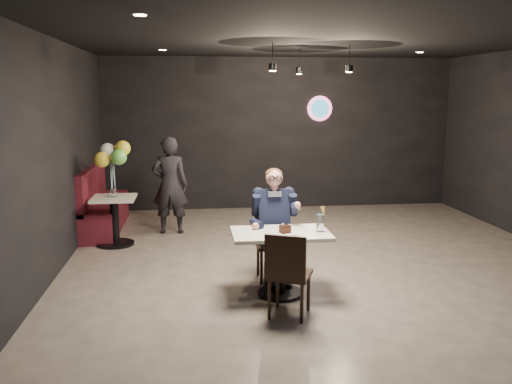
{
  "coord_description": "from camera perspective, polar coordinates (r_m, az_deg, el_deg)",
  "views": [
    {
      "loc": [
        -1.75,
        -6.25,
        2.28
      ],
      "look_at": [
        -0.99,
        0.22,
        1.1
      ],
      "focal_mm": 38.0,
      "sensor_mm": 36.0,
      "label": 1
    }
  ],
  "objects": [
    {
      "name": "dessert_plate",
      "position": [
        6.06,
        3.39,
        -4.36
      ],
      "size": [
        0.24,
        0.24,
        0.01
      ],
      "primitive_type": "cylinder",
      "color": "white",
      "rests_on": "main_table"
    },
    {
      "name": "wall_sign",
      "position": [
        11.02,
        6.72,
        8.72
      ],
      "size": [
        0.5,
        0.06,
        0.5
      ],
      "primitive_type": null,
      "color": "pink",
      "rests_on": "floor"
    },
    {
      "name": "side_table",
      "position": [
        8.54,
        -14.65,
        -2.79
      ],
      "size": [
        0.65,
        0.65,
        0.81
      ],
      "primitive_type": "cube",
      "color": "white",
      "rests_on": "floor"
    },
    {
      "name": "balloon_vase",
      "position": [
        8.46,
        -14.78,
        -0.05
      ],
      "size": [
        0.09,
        0.09,
        0.14
      ],
      "primitive_type": "cylinder",
      "color": "silver",
      "rests_on": "side_table"
    },
    {
      "name": "cake_slice",
      "position": [
        6.04,
        3.08,
        -3.96
      ],
      "size": [
        0.13,
        0.12,
        0.08
      ],
      "primitive_type": "cube",
      "rotation": [
        0.0,
        0.0,
        0.35
      ],
      "color": "black",
      "rests_on": "dessert_plate"
    },
    {
      "name": "sundae_glass",
      "position": [
        6.17,
        6.75,
        -3.26
      ],
      "size": [
        0.09,
        0.09,
        0.2
      ],
      "primitive_type": "cylinder",
      "color": "silver",
      "rests_on": "main_table"
    },
    {
      "name": "mint_leaf",
      "position": [
        6.04,
        3.36,
        -3.56
      ],
      "size": [
        0.06,
        0.04,
        0.01
      ],
      "primitive_type": "ellipsoid",
      "color": "#30802A",
      "rests_on": "cake_slice"
    },
    {
      "name": "booth_bench",
      "position": [
        9.53,
        -15.67,
        -0.67
      ],
      "size": [
        0.54,
        2.16,
        1.08
      ],
      "primitive_type": "cube",
      "color": "#410D16",
      "rests_on": "floor"
    },
    {
      "name": "balloon_bunch",
      "position": [
        8.4,
        -14.91,
        2.85
      ],
      "size": [
        0.42,
        0.42,
        0.7
      ],
      "primitive_type": "cube",
      "color": "yellow",
      "rests_on": "balloon_vase"
    },
    {
      "name": "chair_near",
      "position": [
        5.68,
        3.55,
        -8.5
      ],
      "size": [
        0.57,
        0.59,
        0.92
      ],
      "primitive_type": "cube",
      "rotation": [
        0.0,
        0.0,
        -0.41
      ],
      "color": "black",
      "rests_on": "floor"
    },
    {
      "name": "main_table",
      "position": [
        6.25,
        2.59,
        -7.55
      ],
      "size": [
        1.1,
        0.7,
        0.75
      ],
      "primitive_type": "cube",
      "color": "white",
      "rests_on": "floor"
    },
    {
      "name": "seated_man",
      "position": [
        6.68,
        1.85,
        -3.29
      ],
      "size": [
        0.6,
        0.8,
        1.44
      ],
      "primitive_type": "cube",
      "color": "black",
      "rests_on": "floor"
    },
    {
      "name": "passerby",
      "position": [
        9.02,
        -9.05,
        0.7
      ],
      "size": [
        0.61,
        0.42,
        1.61
      ],
      "primitive_type": "imported",
      "rotation": [
        0.0,
        0.0,
        3.08
      ],
      "color": "black",
      "rests_on": "floor"
    },
    {
      "name": "chair_far",
      "position": [
        6.74,
        1.83,
        -5.44
      ],
      "size": [
        0.42,
        0.46,
        0.92
      ],
      "primitive_type": "cube",
      "color": "black",
      "rests_on": "floor"
    },
    {
      "name": "floor",
      "position": [
        6.88,
        8.51,
        -9.24
      ],
      "size": [
        9.0,
        9.0,
        0.0
      ],
      "primitive_type": "plane",
      "color": "gray",
      "rests_on": "ground"
    },
    {
      "name": "wafer_cone",
      "position": [
        6.11,
        7.11,
        -2.05
      ],
      "size": [
        0.07,
        0.07,
        0.12
      ],
      "primitive_type": "cone",
      "rotation": [
        0.0,
        0.0,
        0.26
      ],
      "color": "tan",
      "rests_on": "sundae_glass"
    },
    {
      "name": "pendant_lights",
      "position": [
        8.46,
        5.39,
        14.26
      ],
      "size": [
        1.4,
        1.2,
        0.36
      ],
      "primitive_type": "cube",
      "color": "black",
      "rests_on": "floor"
    }
  ]
}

